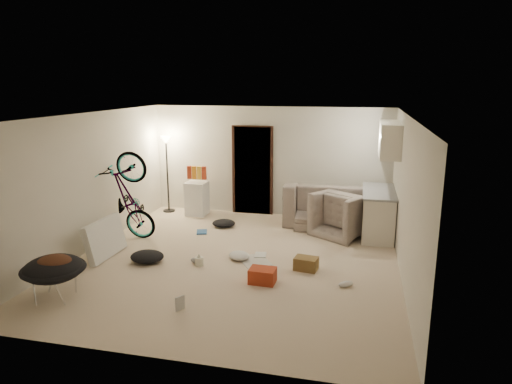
% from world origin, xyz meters
% --- Properties ---
extents(floor, '(5.50, 6.00, 0.02)m').
position_xyz_m(floor, '(0.00, 0.00, -0.01)').
color(floor, beige).
rests_on(floor, ground).
extents(ceiling, '(5.50, 6.00, 0.02)m').
position_xyz_m(ceiling, '(0.00, 0.00, 2.51)').
color(ceiling, white).
rests_on(ceiling, wall_back).
extents(wall_back, '(5.50, 0.02, 2.50)m').
position_xyz_m(wall_back, '(0.00, 3.01, 1.25)').
color(wall_back, beige).
rests_on(wall_back, floor).
extents(wall_front, '(5.50, 0.02, 2.50)m').
position_xyz_m(wall_front, '(0.00, -3.01, 1.25)').
color(wall_front, beige).
rests_on(wall_front, floor).
extents(wall_left, '(0.02, 6.00, 2.50)m').
position_xyz_m(wall_left, '(-2.76, 0.00, 1.25)').
color(wall_left, beige).
rests_on(wall_left, floor).
extents(wall_right, '(0.02, 6.00, 2.50)m').
position_xyz_m(wall_right, '(2.76, 0.00, 1.25)').
color(wall_right, beige).
rests_on(wall_right, floor).
extents(doorway, '(0.85, 0.10, 2.04)m').
position_xyz_m(doorway, '(-0.40, 2.97, 1.02)').
color(doorway, black).
rests_on(doorway, floor).
extents(door_trim, '(0.97, 0.04, 2.10)m').
position_xyz_m(door_trim, '(-0.40, 2.94, 1.02)').
color(door_trim, black).
rests_on(door_trim, floor).
extents(floor_lamp, '(0.28, 0.28, 1.81)m').
position_xyz_m(floor_lamp, '(-2.40, 2.65, 1.31)').
color(floor_lamp, black).
rests_on(floor_lamp, floor).
extents(kitchen_counter, '(0.60, 1.50, 0.88)m').
position_xyz_m(kitchen_counter, '(2.43, 2.00, 0.44)').
color(kitchen_counter, silver).
rests_on(kitchen_counter, floor).
extents(counter_top, '(0.64, 1.54, 0.04)m').
position_xyz_m(counter_top, '(2.43, 2.00, 0.90)').
color(counter_top, gray).
rests_on(counter_top, kitchen_counter).
extents(kitchen_uppers, '(0.38, 1.40, 0.65)m').
position_xyz_m(kitchen_uppers, '(2.56, 2.00, 1.95)').
color(kitchen_uppers, silver).
rests_on(kitchen_uppers, wall_right).
extents(sofa, '(2.33, 0.96, 0.67)m').
position_xyz_m(sofa, '(1.62, 2.45, 0.34)').
color(sofa, '#384038').
rests_on(sofa, floor).
extents(armchair, '(1.31, 1.27, 0.65)m').
position_xyz_m(armchair, '(1.81, 1.91, 0.32)').
color(armchair, '#384038').
rests_on(armchair, floor).
extents(bicycle, '(1.82, 0.82, 1.05)m').
position_xyz_m(bicycle, '(-2.30, 0.59, 0.48)').
color(bicycle, black).
rests_on(bicycle, floor).
extents(book_asset, '(0.25, 0.24, 0.02)m').
position_xyz_m(book_asset, '(-0.30, -1.96, 0.01)').
color(book_asset, '#A13118').
rests_on(book_asset, floor).
extents(mini_fridge, '(0.48, 0.48, 0.78)m').
position_xyz_m(mini_fridge, '(-1.64, 2.55, 0.39)').
color(mini_fridge, white).
rests_on(mini_fridge, floor).
extents(snack_box_0, '(0.12, 0.09, 0.30)m').
position_xyz_m(snack_box_0, '(-1.81, 2.55, 1.00)').
color(snack_box_0, '#A13118').
rests_on(snack_box_0, mini_fridge).
extents(snack_box_1, '(0.11, 0.09, 0.30)m').
position_xyz_m(snack_box_1, '(-1.69, 2.55, 1.00)').
color(snack_box_1, orange).
rests_on(snack_box_1, mini_fridge).
extents(snack_box_2, '(0.12, 0.10, 0.30)m').
position_xyz_m(snack_box_2, '(-1.57, 2.55, 1.00)').
color(snack_box_2, gold).
rests_on(snack_box_2, mini_fridge).
extents(snack_box_3, '(0.11, 0.08, 0.30)m').
position_xyz_m(snack_box_3, '(-1.45, 2.55, 1.00)').
color(snack_box_3, '#A13118').
rests_on(snack_box_3, mini_fridge).
extents(saucer_chair, '(0.89, 0.89, 0.63)m').
position_xyz_m(saucer_chair, '(-2.12, -1.97, 0.37)').
color(saucer_chair, silver).
rests_on(saucer_chair, floor).
extents(hoodie, '(0.59, 0.55, 0.22)m').
position_xyz_m(hoodie, '(-2.07, -2.00, 0.57)').
color(hoodie, '#492719').
rests_on(hoodie, saucer_chair).
extents(sofa_drape, '(0.62, 0.54, 0.28)m').
position_xyz_m(sofa_drape, '(0.67, 2.45, 0.54)').
color(sofa_drape, black).
rests_on(sofa_drape, sofa).
extents(tv_box, '(0.29, 1.03, 0.69)m').
position_xyz_m(tv_box, '(-2.30, -0.34, 0.34)').
color(tv_box, silver).
rests_on(tv_box, floor).
extents(drink_case_a, '(0.41, 0.32, 0.21)m').
position_xyz_m(drink_case_a, '(1.24, -0.13, 0.11)').
color(drink_case_a, brown).
rests_on(drink_case_a, floor).
extents(drink_case_b, '(0.41, 0.31, 0.23)m').
position_xyz_m(drink_case_b, '(0.65, -0.79, 0.12)').
color(drink_case_b, '#A13118').
rests_on(drink_case_b, floor).
extents(juicer, '(0.15, 0.15, 0.21)m').
position_xyz_m(juicer, '(-0.54, -0.36, 0.09)').
color(juicer, beige).
rests_on(juicer, floor).
extents(newspaper, '(0.71, 0.75, 0.01)m').
position_xyz_m(newspaper, '(0.32, 0.05, 0.00)').
color(newspaper, beige).
rests_on(newspaper, floor).
extents(book_blue, '(0.29, 0.33, 0.03)m').
position_xyz_m(book_blue, '(-1.09, 1.30, 0.01)').
color(book_blue, '#2B589B').
rests_on(book_blue, floor).
extents(book_white, '(0.23, 0.29, 0.02)m').
position_xyz_m(book_white, '(0.37, 0.31, 0.01)').
color(book_white, silver).
rests_on(book_white, floor).
extents(shoe_0, '(0.29, 0.21, 0.10)m').
position_xyz_m(shoe_0, '(0.56, 2.25, 0.05)').
color(shoe_0, '#2B589B').
rests_on(shoe_0, floor).
extents(shoe_3, '(0.28, 0.19, 0.09)m').
position_xyz_m(shoe_3, '(-0.61, -0.30, 0.05)').
color(shoe_3, slate).
rests_on(shoe_3, floor).
extents(shoe_4, '(0.26, 0.22, 0.09)m').
position_xyz_m(shoe_4, '(1.91, -0.65, 0.05)').
color(shoe_4, white).
rests_on(shoe_4, floor).
extents(clothes_lump_a, '(0.58, 0.50, 0.19)m').
position_xyz_m(clothes_lump_a, '(-1.47, -0.40, 0.09)').
color(clothes_lump_a, black).
rests_on(clothes_lump_a, floor).
extents(clothes_lump_b, '(0.56, 0.50, 0.15)m').
position_xyz_m(clothes_lump_b, '(-0.76, 1.79, 0.07)').
color(clothes_lump_b, black).
rests_on(clothes_lump_b, floor).
extents(clothes_lump_c, '(0.53, 0.52, 0.12)m').
position_xyz_m(clothes_lump_c, '(0.04, 0.07, 0.06)').
color(clothes_lump_c, silver).
rests_on(clothes_lump_c, floor).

